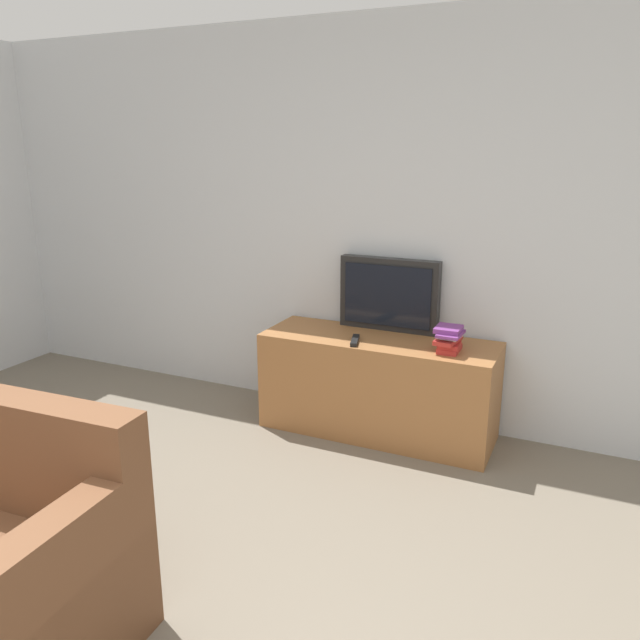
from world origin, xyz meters
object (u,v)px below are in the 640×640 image
object	(u,v)px
remote_on_stand	(355,340)
television	(389,294)
book_stack	(449,339)
tv_stand	(378,386)

from	to	relation	value
remote_on_stand	television	bearing A→B (deg)	74.37
book_stack	remote_on_stand	size ratio (longest dim) A/B	1.12
tv_stand	television	distance (m)	0.60
television	tv_stand	bearing A→B (deg)	-86.38
television	remote_on_stand	distance (m)	0.43
television	remote_on_stand	bearing A→B (deg)	-105.63
television	book_stack	world-z (taller)	television
book_stack	tv_stand	bearing A→B (deg)	171.58
television	book_stack	distance (m)	0.57
tv_stand	remote_on_stand	size ratio (longest dim) A/B	7.36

